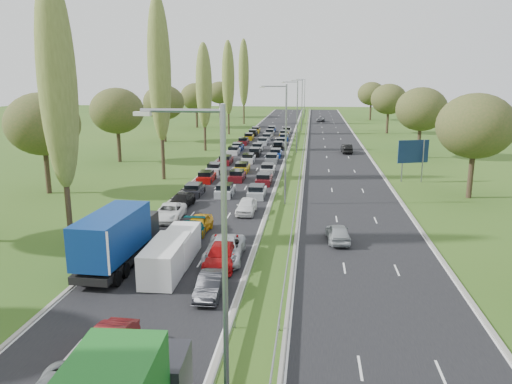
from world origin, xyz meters
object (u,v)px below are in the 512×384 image
(near_car_2, at_px, (169,212))
(white_van_front, at_px, (180,244))
(white_van_rear, at_px, (167,258))
(info_sign, at_px, (96,227))
(direction_sign, at_px, (413,153))
(near_car_3, at_px, (181,200))
(blue_lorry, at_px, (118,237))

(near_car_2, distance_m, white_van_front, 10.21)
(white_van_rear, relative_size, info_sign, 2.66)
(info_sign, bearing_deg, direction_sign, 42.81)
(near_car_2, bearing_deg, near_car_3, 88.63)
(near_car_3, relative_size, white_van_front, 0.90)
(white_van_rear, bearing_deg, near_car_2, 104.45)
(info_sign, relative_size, direction_sign, 0.40)
(near_car_3, bearing_deg, white_van_front, -71.22)
(direction_sign, bearing_deg, white_van_rear, -123.87)
(white_van_front, xyz_separation_m, direction_sign, (21.47, 29.07, 2.50))
(near_car_3, height_order, blue_lorry, blue_lorry)
(white_van_rear, bearing_deg, white_van_front, 87.51)
(white_van_front, relative_size, info_sign, 2.47)
(near_car_2, height_order, white_van_rear, white_van_rear)
(near_car_3, distance_m, direction_sign, 29.42)
(near_car_2, height_order, info_sign, info_sign)
(direction_sign, bearing_deg, white_van_front, -126.45)
(near_car_3, distance_m, white_van_rear, 17.39)
(white_van_front, xyz_separation_m, white_van_rear, (-0.08, -3.04, 0.08))
(white_van_front, height_order, direction_sign, direction_sign)
(near_car_3, relative_size, direction_sign, 0.90)
(white_van_rear, height_order, direction_sign, direction_sign)
(white_van_rear, bearing_deg, near_car_3, 100.80)
(direction_sign, bearing_deg, info_sign, -137.19)
(white_van_front, bearing_deg, near_car_2, 109.94)
(white_van_front, bearing_deg, near_car_3, 104.09)
(white_van_front, distance_m, direction_sign, 36.23)
(near_car_2, bearing_deg, white_van_front, -71.86)
(white_van_rear, bearing_deg, blue_lorry, 161.95)
(direction_sign, bearing_deg, near_car_3, -148.98)
(white_van_front, height_order, info_sign, white_van_front)
(near_car_2, distance_m, white_van_rear, 13.09)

